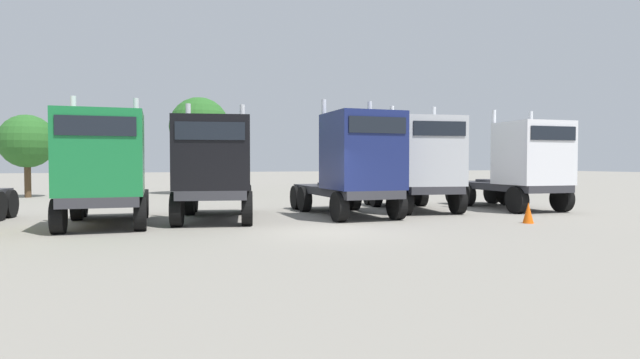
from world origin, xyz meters
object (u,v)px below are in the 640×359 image
semi_truck_silver (421,163)px  semi_truck_white (522,165)px  semi_truck_navy (356,164)px  traffic_cone_near (528,213)px  semi_truck_green (103,167)px  semi_truck_black (214,167)px

semi_truck_silver → semi_truck_white: semi_truck_silver is taller
semi_truck_silver → semi_truck_white: size_ratio=1.05×
semi_truck_navy → semi_truck_white: bearing=92.2°
semi_truck_navy → semi_truck_white: (7.86, 0.12, -0.06)m
semi_truck_navy → traffic_cone_near: 6.18m
semi_truck_green → semi_truck_navy: (8.59, -0.08, 0.11)m
semi_truck_green → semi_truck_silver: (12.03, 0.99, 0.14)m
semi_truck_white → semi_truck_green: bearing=-85.8°
semi_truck_black → semi_truck_silver: bearing=106.5°
semi_truck_black → traffic_cone_near: (9.79, -4.11, -1.53)m
semi_truck_green → traffic_cone_near: semi_truck_green is taller
semi_truck_navy → semi_truck_white: 7.87m
traffic_cone_near → semi_truck_navy: bearing=142.0°
semi_truck_navy → traffic_cone_near: semi_truck_navy is taller
semi_truck_black → semi_truck_white: 12.97m
semi_truck_green → semi_truck_black: bearing=98.5°
semi_truck_silver → traffic_cone_near: size_ratio=9.22×
semi_truck_green → semi_truck_white: 16.46m
semi_truck_green → semi_truck_navy: 8.59m
semi_truck_green → semi_truck_white: semi_truck_white is taller
semi_truck_silver → semi_truck_navy: bearing=-63.0°
semi_truck_navy → traffic_cone_near: bearing=53.2°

